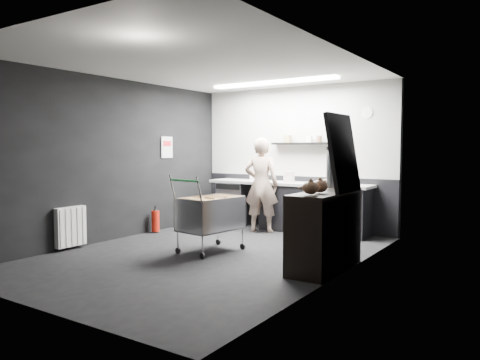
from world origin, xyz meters
The scene contains 22 objects.
floor centered at (0.00, 0.00, 0.00)m, with size 5.50×5.50×0.00m, color black.
ceiling centered at (0.00, 0.00, 2.70)m, with size 5.50×5.50×0.00m, color silver.
wall_back centered at (0.00, 2.75, 1.35)m, with size 5.50×5.50×0.00m, color black.
wall_front centered at (0.00, -2.75, 1.35)m, with size 5.50×5.50×0.00m, color black.
wall_left centered at (-2.00, 0.00, 1.35)m, with size 5.50×5.50×0.00m, color black.
wall_right centered at (2.00, 0.00, 1.35)m, with size 5.50×5.50×0.00m, color black.
kitchen_wall_panel centered at (0.00, 2.73, 1.85)m, with size 3.95×0.02×1.70m, color #B1B1AD.
dado_panel centered at (0.00, 2.73, 0.50)m, with size 3.95×0.02×1.00m, color black.
floating_shelf centered at (0.20, 2.62, 1.62)m, with size 1.20×0.22×0.04m, color black.
wall_clock centered at (1.40, 2.72, 2.15)m, with size 0.20×0.20×0.03m, color white.
poster centered at (-1.98, 1.30, 1.55)m, with size 0.02×0.30×0.40m, color silver.
poster_red_band centered at (-1.98, 1.30, 1.62)m, with size 0.01×0.22×0.10m, color red.
radiator centered at (-1.94, -0.90, 0.35)m, with size 0.10×0.50×0.60m, color white.
ceiling_strip centered at (0.00, 1.85, 2.67)m, with size 2.40×0.20×0.04m, color white.
prep_counter centered at (0.14, 2.42, 0.46)m, with size 3.20×0.61×0.90m.
person centered at (-0.29, 1.97, 0.86)m, with size 0.63×0.41×1.73m, color beige.
shopping_cart centered at (-0.09, 0.17, 0.53)m, with size 0.73×1.07×1.10m.
sideboard centered at (1.75, 0.18, 0.62)m, with size 0.56×1.31×1.97m.
fire_extinguisher centered at (-1.85, 0.84, 0.23)m, with size 0.14×0.14×0.47m.
cardboard_box centered at (1.00, 2.37, 0.94)m, with size 0.44×0.34×0.09m, color #937F4E.
pink_tub centered at (0.04, 2.42, 1.00)m, with size 0.21×0.21×0.21m, color beige.
white_container centered at (-0.69, 2.37, 0.97)m, with size 0.16×0.12×0.14m, color white.
Camera 1 is at (4.07, -5.33, 1.55)m, focal length 35.00 mm.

